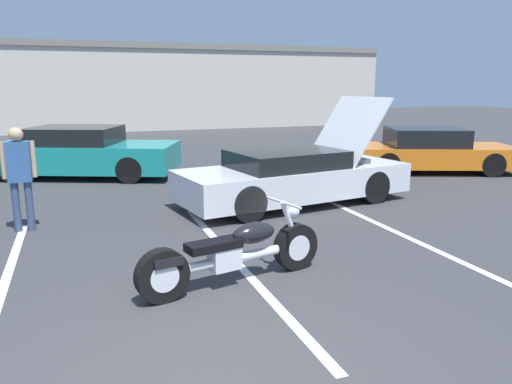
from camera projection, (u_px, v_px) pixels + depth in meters
The scene contains 9 objects.
parking_stripe_foreground at pixel (2, 290), 5.86m from camera, with size 0.12×5.85×0.01m, color white.
parking_stripe_middle at pixel (236, 261), 6.82m from camera, with size 0.12×5.85×0.01m, color white.
parking_stripe_back at pixel (412, 239), 7.77m from camera, with size 0.12×5.85×0.01m, color white.
far_building at pixel (90, 84), 26.02m from camera, with size 32.00×4.20×4.40m.
motorcycle at pixel (234, 254), 5.99m from camera, with size 2.44×0.87×0.94m.
show_car_hood_open at pixel (295, 176), 10.01m from camera, with size 4.90×2.47×2.11m.
parked_car_right_row at pixel (429, 151), 13.74m from camera, with size 4.74×3.31×1.19m.
parked_car_mid_row at pixel (82, 153), 12.97m from camera, with size 5.12×3.62×1.29m.
spectator_by_show_car at pixel (19, 170), 8.03m from camera, with size 0.52×0.22×1.71m.
Camera 1 is at (-0.84, -3.35, 2.38)m, focal length 35.00 mm.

